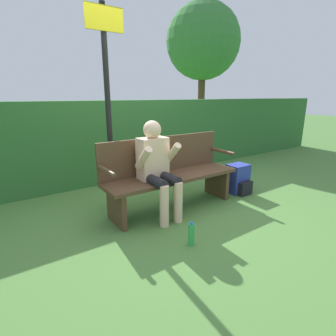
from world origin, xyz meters
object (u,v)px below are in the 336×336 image
at_px(person_seated, 157,164).
at_px(park_bench, 170,173).
at_px(tree, 203,42).
at_px(water_bottle, 191,234).
at_px(signpost, 108,97).
at_px(backpack, 238,179).

bearing_deg(person_seated, park_bench, 24.05).
bearing_deg(tree, water_bottle, -132.26).
xyz_separation_m(park_bench, signpost, (-0.65, 0.42, 1.00)).
relative_size(person_seated, tree, 0.29).
bearing_deg(person_seated, tree, 42.98).
distance_m(person_seated, water_bottle, 0.99).
relative_size(water_bottle, tree, 0.06).
relative_size(backpack, tree, 0.11).
height_order(water_bottle, tree, tree).
distance_m(water_bottle, tree, 6.98).
relative_size(park_bench, person_seated, 1.57).
bearing_deg(water_bottle, park_bench, 67.74).
xyz_separation_m(person_seated, tree, (4.16, 3.87, 2.39)).
xyz_separation_m(park_bench, tree, (3.87, 3.75, 2.58)).
height_order(backpack, water_bottle, backpack).
distance_m(signpost, tree, 5.83).
height_order(person_seated, water_bottle, person_seated).
xyz_separation_m(person_seated, water_bottle, (-0.10, -0.81, -0.56)).
distance_m(park_bench, signpost, 1.27).
height_order(park_bench, signpost, signpost).
relative_size(park_bench, tree, 0.45).
bearing_deg(water_bottle, tree, 47.74).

